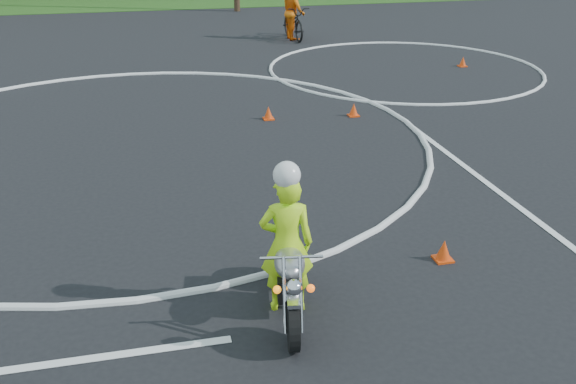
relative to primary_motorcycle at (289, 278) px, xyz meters
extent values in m
plane|color=black|center=(-1.74, 3.66, -0.49)|extent=(120.00, 120.00, 0.00)
torus|color=silver|center=(-1.74, 6.66, -0.49)|extent=(12.12, 12.12, 0.12)
torus|color=silver|center=(6.26, 11.66, -0.49)|extent=(8.10, 8.10, 0.10)
cube|color=silver|center=(4.26, 1.66, -0.49)|extent=(0.12, 10.00, 0.01)
cylinder|color=black|center=(-0.10, -0.63, -0.20)|extent=(0.20, 0.59, 0.58)
cylinder|color=black|center=(0.11, 0.70, -0.20)|extent=(0.20, 0.59, 0.58)
cube|color=black|center=(0.01, 0.09, -0.11)|extent=(0.35, 0.57, 0.29)
ellipsoid|color=#A0A0A4|center=(-0.02, -0.11, 0.26)|extent=(0.44, 0.66, 0.27)
cube|color=black|center=(0.05, 0.37, 0.22)|extent=(0.34, 0.61, 0.10)
cylinder|color=silver|center=(-0.18, -0.54, 0.13)|extent=(0.10, 0.35, 0.78)
cylinder|color=silver|center=(0.00, -0.57, 0.13)|extent=(0.10, 0.35, 0.78)
cube|color=silver|center=(-0.11, -0.65, 0.11)|extent=(0.17, 0.23, 0.05)
cylinder|color=silver|center=(-0.06, -0.39, 0.49)|extent=(0.67, 0.14, 0.03)
sphere|color=silver|center=(-0.12, -0.73, 0.33)|extent=(0.17, 0.17, 0.17)
sphere|color=orange|center=(-0.29, -0.68, 0.30)|extent=(0.09, 0.09, 0.09)
sphere|color=#FF590C|center=(0.06, -0.73, 0.30)|extent=(0.09, 0.09, 0.09)
cylinder|color=silver|center=(0.22, 0.44, -0.20)|extent=(0.20, 0.77, 0.08)
imported|color=#C2FF1A|center=(0.00, 0.14, 0.36)|extent=(0.68, 0.50, 1.71)
sphere|color=silver|center=(0.00, 0.09, 1.24)|extent=(0.31, 0.31, 0.31)
imported|color=black|center=(4.19, 17.13, 0.10)|extent=(0.91, 2.29, 1.18)
imported|color=orange|center=(4.19, 17.13, 0.49)|extent=(0.80, 1.00, 1.97)
cone|color=#E83F0C|center=(1.29, 7.58, -0.34)|extent=(0.22, 0.22, 0.30)
cube|color=#E83F0C|center=(1.29, 7.58, -0.48)|extent=(0.24, 0.24, 0.03)
cone|color=#E83F0C|center=(3.26, 7.38, -0.34)|extent=(0.22, 0.22, 0.30)
cube|color=#E83F0C|center=(3.26, 7.38, -0.48)|extent=(0.24, 0.24, 0.03)
cone|color=#E83F0C|center=(2.33, 0.76, -0.34)|extent=(0.22, 0.22, 0.30)
cube|color=#E83F0C|center=(2.33, 0.76, -0.48)|extent=(0.24, 0.24, 0.03)
cone|color=#E83F0C|center=(8.12, 11.51, -0.34)|extent=(0.22, 0.22, 0.30)
cube|color=#E83F0C|center=(8.12, 11.51, -0.48)|extent=(0.24, 0.24, 0.03)
camera|label=1|loc=(-1.45, -6.17, 3.87)|focal=40.00mm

